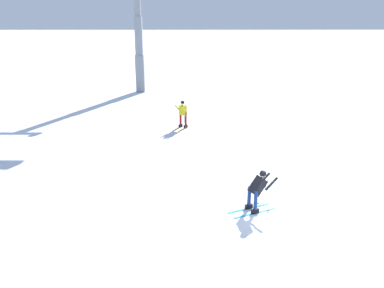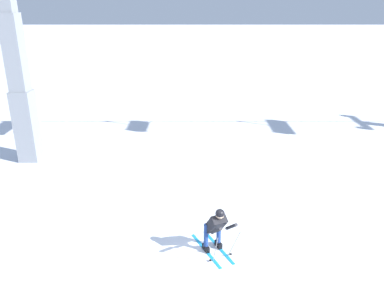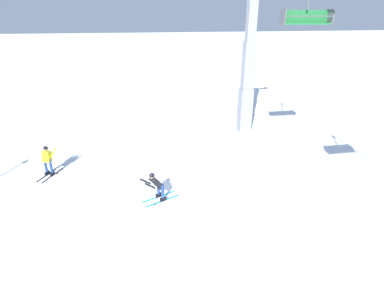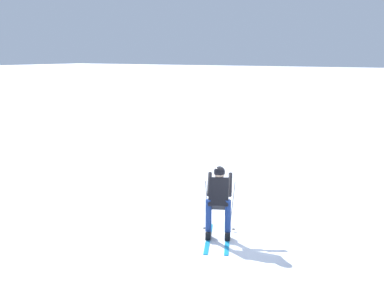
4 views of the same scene
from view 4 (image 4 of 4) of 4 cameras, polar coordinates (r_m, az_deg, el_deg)
The scene contains 2 objects.
ground_plane at distance 11.29m, azimuth 6.61°, elevation -9.72°, with size 260.00×260.00×0.00m, color white.
skier_carving_main at distance 10.53m, azimuth 3.14°, elevation -6.14°, with size 1.30×1.86×1.66m.
Camera 4 is at (-4.33, 9.67, 3.90)m, focal length 45.74 mm.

